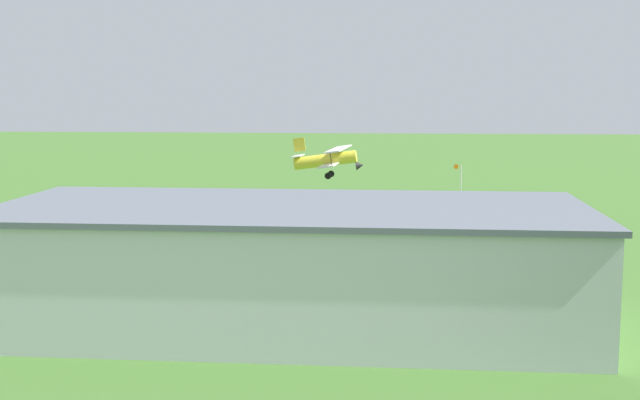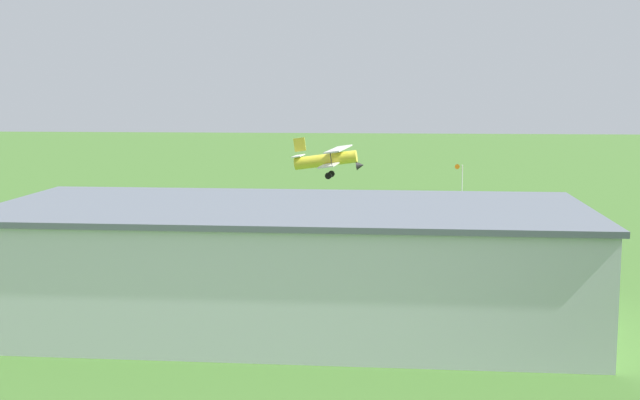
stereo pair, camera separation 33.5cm
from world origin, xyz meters
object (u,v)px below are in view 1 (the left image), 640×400
Objects in this scene: person_at_fence_line at (83,256)px; truck_flatbed_blue at (531,252)px; car_white at (125,256)px; windsock at (456,169)px; person_crossing_taxiway at (149,248)px; biplane at (328,159)px; hangar at (291,265)px; car_blue at (49,254)px.

truck_flatbed_blue is at bearing -178.02° from person_at_fence_line.
person_at_fence_line is at bearing 1.94° from car_white.
truck_flatbed_blue is 33.74m from windsock.
car_white is 33.66m from truck_flatbed_blue.
person_crossing_taxiway is at bearing -4.69° from truck_flatbed_blue.
biplane reaches higher than truck_flatbed_blue.
car_blue is at bearing -35.45° from hangar.
hangar is 25.40m from person_at_fence_line.
truck_flatbed_blue is 1.19× the size of windsock.
windsock is at bearing -83.78° from truck_flatbed_blue.
car_white is at bearing 38.24° from biplane.
windsock reaches higher than car_white.
car_blue is at bearing -4.15° from person_at_fence_line.
windsock is (-30.00, -34.52, 4.24)m from car_white.
hangar is 6.32× the size of windsock.
person_crossing_taxiway is at bearing -153.79° from car_blue.
biplane is at bearing -141.76° from car_white.
car_white is at bearing -45.06° from hangar.
car_white is 45.93m from windsock.
hangar is at bearing 134.94° from car_white.
hangar is at bearing 140.89° from person_at_fence_line.
car_blue is at bearing 43.19° from windsock.
car_white is at bearing 76.24° from person_crossing_taxiway.
truck_flatbed_blue reaches higher than person_at_fence_line.
person_at_fence_line is (19.71, 12.84, -7.24)m from biplane.
windsock is (-36.66, -34.42, 4.25)m from car_blue.
biplane is 26.00m from windsock.
car_white is (16.14, 12.72, -7.17)m from biplane.
hangar is 52.48m from windsock.
person_at_fence_line is at bearing 33.08° from biplane.
person_at_fence_line is 6.01m from person_crossing_taxiway.
person_at_fence_line is 1.00× the size of person_crossing_taxiway.
car_blue is 0.72× the size of windsock.
windsock reaches higher than person_at_fence_line.
person_at_fence_line is at bearing -39.11° from hangar.
car_blue is 0.61× the size of truck_flatbed_blue.
biplane reaches higher than person_at_fence_line.
car_blue is (6.67, -0.10, -0.01)m from car_white.
person_crossing_taxiway is (32.69, -2.68, -0.71)m from truck_flatbed_blue.
windsock is at bearing -133.45° from person_crossing_taxiway.
car_blue is at bearing -0.89° from car_white.
person_at_fence_line is at bearing 41.31° from person_crossing_taxiway.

